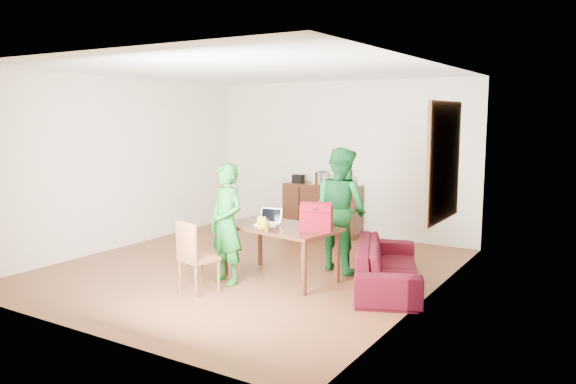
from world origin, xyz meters
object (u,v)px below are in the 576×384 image
Objects in this scene: person_near at (226,224)px; laptop at (267,222)px; table at (280,232)px; person_far at (341,209)px; sofa at (387,265)px; red_bag at (316,220)px; bottle at (267,225)px; chair at (198,271)px.

person_near is 4.66× the size of laptop.
table is 0.96m from person_far.
person_near is at bearing 94.19° from sofa.
bottle is at bearing -166.52° from red_bag.
person_far reaches higher than bottle.
table is 0.84× the size of sofa.
chair is (-0.55, -0.98, -0.36)m from table.
person_far is 0.84m from red_bag.
table is at bearing 75.32° from chair.
sofa is (0.77, 0.44, -0.56)m from red_bag.
red_bag reaches higher than sofa.
chair reaches higher than sofa.
chair is at bearing -159.84° from red_bag.
person_near is at bearing -136.83° from laptop.
person_far is (0.48, 0.80, 0.23)m from table.
chair reaches higher than bottle.
person_near is 3.97× the size of red_bag.
sofa is (1.28, 0.78, -0.50)m from bottle.
person_far reaches higher than person_near.
person_near is at bearing 96.24° from chair.
red_bag is 1.05m from sofa.
chair is 2.67× the size of laptop.
chair is 2.27× the size of red_bag.
person_near is at bearing -176.01° from red_bag.
sofa is (1.87, 1.38, 0.02)m from chair.
sofa is (0.85, -0.40, -0.57)m from person_far.
person_near is (-0.48, -0.50, 0.15)m from table.
laptop is at bearing 84.52° from sofa.
red_bag is at bearing 97.15° from sofa.
laptop reaches higher than table.
bottle reaches higher than sofa.
laptop is (-0.64, -0.85, -0.10)m from person_far.
bottle is at bearing -74.48° from table.
sofa is (1.80, 0.90, -0.49)m from person_near.
chair is 0.52× the size of person_far.
table is 1.05× the size of person_near.
laptop is (-0.16, -0.05, 0.13)m from table.
sofa is at bearing 174.25° from person_far.
chair is 1.00m from bottle.
person_near is 0.54m from bottle.
table is 0.95× the size of person_far.
table is 9.80× the size of bottle.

